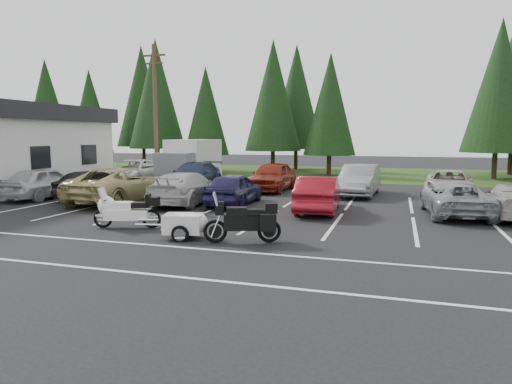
% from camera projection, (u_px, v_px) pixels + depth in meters
% --- Properties ---
extents(ground, '(120.00, 120.00, 0.00)m').
position_uv_depth(ground, '(239.00, 225.00, 16.02)').
color(ground, black).
rests_on(ground, ground).
extents(grass_strip, '(80.00, 16.00, 0.01)m').
position_uv_depth(grass_strip, '(333.00, 173.00, 38.76)').
color(grass_strip, '#213811').
rests_on(grass_strip, ground).
extents(lake_water, '(70.00, 50.00, 0.02)m').
position_uv_depth(lake_water, '(389.00, 158.00, 66.95)').
color(lake_water, slate).
rests_on(lake_water, ground).
extents(utility_pole, '(1.60, 0.26, 9.00)m').
position_uv_depth(utility_pole, '(155.00, 112.00, 29.78)').
color(utility_pole, '#473321').
rests_on(utility_pole, ground).
extents(box_truck, '(2.40, 5.60, 2.90)m').
position_uv_depth(box_truck, '(187.00, 162.00, 30.05)').
color(box_truck, silver).
rests_on(box_truck, ground).
extents(stall_markings, '(32.00, 16.00, 0.01)m').
position_uv_depth(stall_markings, '(256.00, 216.00, 17.91)').
color(stall_markings, silver).
rests_on(stall_markings, ground).
extents(conifer_0, '(4.58, 4.58, 10.66)m').
position_uv_depth(conifer_0, '(47.00, 105.00, 44.87)').
color(conifer_0, '#332316').
rests_on(conifer_0, ground).
extents(conifer_1, '(3.96, 3.96, 9.22)m').
position_uv_depth(conifer_1, '(90.00, 112.00, 41.96)').
color(conifer_1, '#332316').
rests_on(conifer_1, ground).
extents(conifer_2, '(5.10, 5.10, 11.89)m').
position_uv_depth(conifer_2, '(156.00, 94.00, 41.51)').
color(conifer_2, '#332316').
rests_on(conifer_2, ground).
extents(conifer_3, '(3.87, 3.87, 9.02)m').
position_uv_depth(conifer_3, '(206.00, 111.00, 38.76)').
color(conifer_3, '#332316').
rests_on(conifer_3, ground).
extents(conifer_4, '(4.80, 4.80, 11.17)m').
position_uv_depth(conifer_4, '(273.00, 96.00, 38.40)').
color(conifer_4, '#332316').
rests_on(conifer_4, ground).
extents(conifer_5, '(4.14, 4.14, 9.63)m').
position_uv_depth(conifer_5, '(330.00, 104.00, 35.80)').
color(conifer_5, '#332316').
rests_on(conifer_5, ground).
extents(conifer_6, '(4.93, 4.93, 11.48)m').
position_uv_depth(conifer_6, '(499.00, 86.00, 32.59)').
color(conifer_6, '#332316').
rests_on(conifer_6, ground).
extents(conifer_back_a, '(5.28, 5.28, 12.30)m').
position_uv_depth(conifer_back_a, '(142.00, 96.00, 46.65)').
color(conifer_back_a, '#332316').
rests_on(conifer_back_a, ground).
extents(conifer_back_b, '(4.97, 4.97, 11.58)m').
position_uv_depth(conifer_back_b, '(296.00, 97.00, 42.44)').
color(conifer_back_b, '#332316').
rests_on(conifer_back_b, ground).
extents(car_near_0, '(1.92, 4.70, 1.60)m').
position_uv_depth(car_near_0, '(44.00, 182.00, 23.01)').
color(car_near_0, silver).
rests_on(car_near_0, ground).
extents(car_near_1, '(1.86, 4.30, 1.38)m').
position_uv_depth(car_near_1, '(95.00, 185.00, 22.87)').
color(car_near_1, black).
rests_on(car_near_1, ground).
extents(car_near_2, '(3.07, 6.15, 1.67)m').
position_uv_depth(car_near_2, '(123.00, 185.00, 21.55)').
color(car_near_2, tan).
rests_on(car_near_2, ground).
extents(car_near_3, '(2.17, 5.15, 1.48)m').
position_uv_depth(car_near_3, '(187.00, 188.00, 21.05)').
color(car_near_3, '#B8B8B6').
rests_on(car_near_3, ground).
extents(car_near_4, '(1.82, 4.35, 1.47)m').
position_uv_depth(car_near_4, '(234.00, 189.00, 20.83)').
color(car_near_4, '#1E1A42').
rests_on(car_near_4, ground).
extents(car_near_5, '(1.89, 4.61, 1.49)m').
position_uv_depth(car_near_5, '(318.00, 194.00, 18.92)').
color(car_near_5, maroon).
rests_on(car_near_5, ground).
extents(car_near_6, '(2.61, 4.95, 1.33)m').
position_uv_depth(car_near_6, '(455.00, 199.00, 17.96)').
color(car_near_6, gray).
rests_on(car_near_6, ground).
extents(car_far_0, '(2.84, 6.00, 1.66)m').
position_uv_depth(car_far_0, '(134.00, 172.00, 29.05)').
color(car_far_0, white).
rests_on(car_far_0, ground).
extents(car_far_1, '(2.66, 5.61, 1.58)m').
position_uv_depth(car_far_1, '(194.00, 176.00, 27.01)').
color(car_far_1, '#192440').
rests_on(car_far_1, ground).
extents(car_far_2, '(2.10, 4.94, 1.66)m').
position_uv_depth(car_far_2, '(272.00, 176.00, 26.22)').
color(car_far_2, maroon).
rests_on(car_far_2, ground).
extents(car_far_3, '(2.04, 5.04, 1.63)m').
position_uv_depth(car_far_3, '(359.00, 180.00, 24.13)').
color(car_far_3, slate).
rests_on(car_far_3, ground).
extents(car_far_4, '(2.78, 5.21, 1.39)m').
position_uv_depth(car_far_4, '(449.00, 184.00, 23.33)').
color(car_far_4, '#A8A19A').
rests_on(car_far_4, ground).
extents(touring_motorcycle, '(2.68, 1.45, 1.42)m').
position_uv_depth(touring_motorcycle, '(127.00, 208.00, 15.47)').
color(touring_motorcycle, white).
rests_on(touring_motorcycle, ground).
extents(cargo_trailer, '(1.84, 1.27, 0.77)m').
position_uv_depth(cargo_trailer, '(184.00, 226.00, 13.90)').
color(cargo_trailer, white).
rests_on(cargo_trailer, ground).
extents(adventure_motorcycle, '(2.66, 1.68, 1.53)m').
position_uv_depth(adventure_motorcycle, '(242.00, 217.00, 13.31)').
color(adventure_motorcycle, black).
rests_on(adventure_motorcycle, ground).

